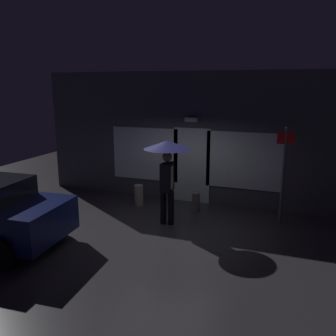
# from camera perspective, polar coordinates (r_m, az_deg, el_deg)

# --- Properties ---
(ground_plane) EXTENTS (18.00, 18.00, 0.00)m
(ground_plane) POSITION_cam_1_polar(r_m,az_deg,el_deg) (8.88, -0.44, -9.48)
(ground_plane) COLOR #38353A
(building_facade) EXTENTS (9.51, 0.48, 3.79)m
(building_facade) POSITION_cam_1_polar(r_m,az_deg,el_deg) (10.53, 4.08, 4.71)
(building_facade) COLOR #4C4C56
(building_facade) RESTS_ON ground
(person_with_umbrella) EXTENTS (1.13, 1.13, 2.11)m
(person_with_umbrella) POSITION_cam_1_polar(r_m,az_deg,el_deg) (8.63, -0.14, 1.53)
(person_with_umbrella) COLOR black
(person_with_umbrella) RESTS_ON ground
(street_sign_post) EXTENTS (0.40, 0.07, 2.43)m
(street_sign_post) POSITION_cam_1_polar(r_m,az_deg,el_deg) (9.11, 17.88, -0.42)
(street_sign_post) COLOR #595B60
(street_sign_post) RESTS_ON ground
(sidewalk_bollard) EXTENTS (0.26, 0.26, 0.61)m
(sidewalk_bollard) POSITION_cam_1_polar(r_m,az_deg,el_deg) (10.38, -4.66, -4.34)
(sidewalk_bollard) COLOR #B2A899
(sidewalk_bollard) RESTS_ON ground
(sidewalk_bollard_2) EXTENTS (0.22, 0.22, 0.53)m
(sidewalk_bollard_2) POSITION_cam_1_polar(r_m,az_deg,el_deg) (9.92, 4.43, -5.40)
(sidewalk_bollard_2) COLOR slate
(sidewalk_bollard_2) RESTS_ON ground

